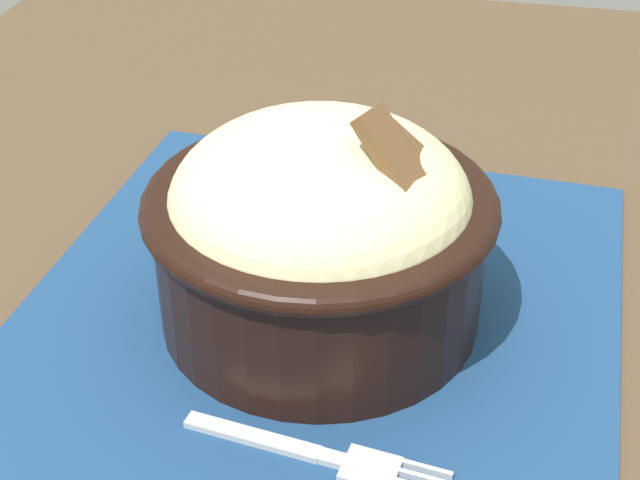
% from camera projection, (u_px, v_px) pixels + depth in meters
% --- Properties ---
extents(table, '(1.17, 0.78, 0.76)m').
position_uv_depth(table, '(275.00, 475.00, 0.56)').
color(table, '#4C3826').
rests_on(table, ground_plane).
extents(placemat, '(0.41, 0.35, 0.00)m').
position_uv_depth(placemat, '(311.00, 328.00, 0.53)').
color(placemat, navy).
rests_on(placemat, table).
extents(bowl, '(0.19, 0.19, 0.14)m').
position_uv_depth(bowl, '(321.00, 227.00, 0.51)').
color(bowl, black).
rests_on(bowl, placemat).
extents(fork, '(0.03, 0.13, 0.00)m').
position_uv_depth(fork, '(326.00, 457.00, 0.45)').
color(fork, '#B9B9B9').
rests_on(fork, placemat).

